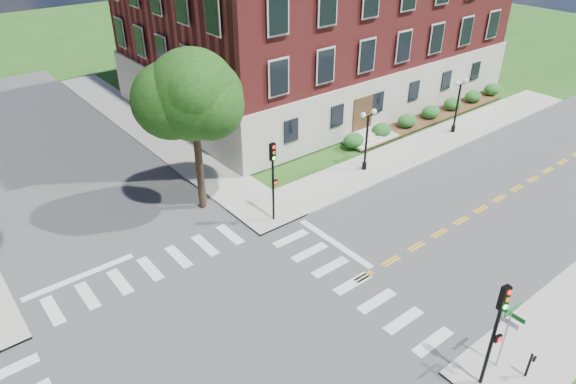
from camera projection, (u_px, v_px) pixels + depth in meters
ground at (228, 356)px, 21.07m from camera, size 160.00×160.00×0.00m
road_ew at (228, 356)px, 21.07m from camera, size 90.00×12.00×0.01m
road_ns at (228, 356)px, 21.07m from camera, size 12.00×90.00×0.01m
sidewalk_ne at (287, 137)px, 39.68m from camera, size 34.00×34.00×0.12m
crosswalk_east at (353, 284)px, 24.95m from camera, size 2.20×10.20×0.02m
stop_bar_east at (334, 243)px, 27.84m from camera, size 0.40×5.50×0.00m
main_building at (317, 0)px, 44.59m from camera, size 30.60×22.40×16.50m
shrub_row at (430, 120)px, 42.89m from camera, size 18.00×2.00×1.30m
tree_d at (192, 95)px, 27.45m from camera, size 4.99×4.99×9.48m
traffic_signal_se at (497, 324)px, 18.23m from camera, size 0.36×0.41×4.80m
traffic_signal_ne at (273, 172)px, 28.10m from camera, size 0.34×0.39×4.80m
twin_lamp_west at (367, 137)px, 33.79m from camera, size 1.36×0.36×4.23m
twin_lamp_east at (458, 103)px, 39.22m from camera, size 1.36×0.36×4.23m
street_sign_pole at (508, 325)px, 19.40m from camera, size 1.10×1.10×3.10m
push_button_post at (530, 364)px, 19.70m from camera, size 0.14×0.21×1.20m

